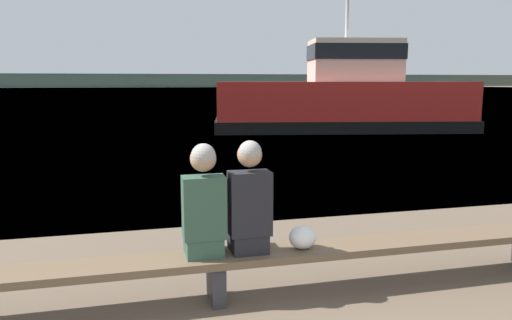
{
  "coord_description": "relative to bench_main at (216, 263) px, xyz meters",
  "views": [
    {
      "loc": [
        -0.44,
        -1.26,
        1.96
      ],
      "look_at": [
        1.39,
        5.94,
        0.78
      ],
      "focal_mm": 35.0,
      "sensor_mm": 36.0,
      "label": 1
    }
  ],
  "objects": [
    {
      "name": "person_left",
      "position": [
        -0.1,
        -0.0,
        0.54
      ],
      "size": [
        0.37,
        0.37,
        1.01
      ],
      "color": "#2D4C3D",
      "rests_on": "bench_main"
    },
    {
      "name": "bench_main",
      "position": [
        0.0,
        0.0,
        0.0
      ],
      "size": [
        7.34,
        0.45,
        0.43
      ],
      "color": "brown",
      "rests_on": "ground"
    },
    {
      "name": "water_surface",
      "position": [
        -0.26,
        122.37,
        -0.36
      ],
      "size": [
        240.0,
        240.0,
        0.0
      ],
      "primitive_type": "plane",
      "color": "#5684A3",
      "rests_on": "ground"
    },
    {
      "name": "far_shoreline",
      "position": [
        -0.26,
        171.23,
        1.78
      ],
      "size": [
        600.0,
        12.0,
        4.28
      ],
      "primitive_type": "cube",
      "color": "#424738",
      "rests_on": "ground"
    },
    {
      "name": "person_right",
      "position": [
        0.31,
        -0.0,
        0.54
      ],
      "size": [
        0.37,
        0.37,
        1.02
      ],
      "color": "black",
      "rests_on": "bench_main"
    },
    {
      "name": "tugboat_red",
      "position": [
        7.65,
        14.44,
        0.79
      ],
      "size": [
        10.57,
        5.47,
        6.39
      ],
      "rotation": [
        0.0,
        0.0,
        1.37
      ],
      "color": "red",
      "rests_on": "water_surface"
    },
    {
      "name": "shopping_bag",
      "position": [
        0.8,
        -0.03,
        0.18
      ],
      "size": [
        0.25,
        0.23,
        0.22
      ],
      "color": "white",
      "rests_on": "bench_main"
    }
  ]
}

